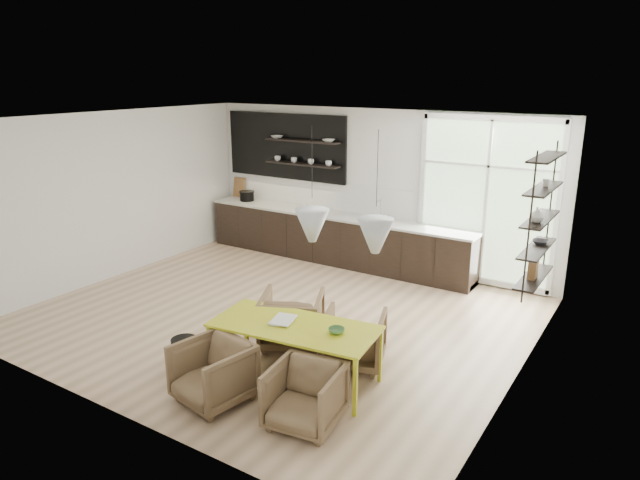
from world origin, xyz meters
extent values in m
cube|color=beige|center=(0.00, 0.00, -0.01)|extent=(7.00, 6.00, 0.01)
cube|color=white|center=(0.00, 3.00, 1.45)|extent=(7.00, 0.02, 2.90)
cube|color=white|center=(-3.50, 0.00, 1.45)|extent=(0.02, 6.00, 2.90)
cube|color=white|center=(3.50, 0.00, 1.45)|extent=(0.02, 6.00, 2.90)
cube|color=white|center=(0.00, 0.00, 2.90)|extent=(7.00, 6.00, 0.01)
cube|color=#B2D1A5|center=(2.15, 2.97, 1.45)|extent=(2.20, 0.02, 2.70)
cube|color=silver|center=(2.15, 2.94, 1.45)|extent=(2.30, 0.08, 2.80)
cone|color=silver|center=(0.95, -0.50, 1.65)|extent=(0.44, 0.44, 0.42)
cone|color=silver|center=(1.85, -0.50, 1.65)|extent=(0.44, 0.44, 0.42)
cylinder|color=black|center=(0.95, -0.50, 2.46)|extent=(0.01, 0.01, 0.89)
cylinder|color=black|center=(1.85, -0.50, 2.46)|extent=(0.01, 0.01, 0.89)
cube|color=black|center=(-0.60, 2.67, 0.45)|extent=(5.50, 0.65, 0.90)
cube|color=beige|center=(-0.60, 2.67, 0.92)|extent=(5.54, 0.69, 0.04)
cube|color=white|center=(-0.60, 2.98, 1.20)|extent=(5.50, 0.02, 0.55)
cube|color=black|center=(-1.95, 2.96, 2.10)|extent=(2.80, 0.06, 1.30)
cube|color=black|center=(-1.45, 2.82, 2.25)|extent=(1.60, 0.28, 0.03)
cube|color=black|center=(-1.45, 2.82, 1.80)|extent=(1.60, 0.28, 0.03)
cube|color=olive|center=(-3.15, 2.90, 1.15)|extent=(0.30, 0.10, 0.42)
cylinder|color=silver|center=(0.30, 2.77, 1.12)|extent=(0.02, 0.02, 0.40)
imported|color=white|center=(-2.05, 2.82, 2.29)|extent=(0.22, 0.22, 0.05)
imported|color=white|center=(-0.85, 2.82, 2.29)|extent=(0.22, 0.22, 0.05)
imported|color=white|center=(-2.05, 2.82, 1.86)|extent=(0.12, 0.12, 0.10)
imported|color=white|center=(-1.65, 2.82, 1.86)|extent=(0.12, 0.12, 0.10)
imported|color=white|center=(-1.25, 2.82, 1.86)|extent=(0.12, 0.12, 0.10)
imported|color=white|center=(-0.85, 2.82, 1.86)|extent=(0.12, 0.12, 0.10)
cylinder|color=black|center=(-2.77, 2.68, 1.03)|extent=(0.30, 0.30, 0.18)
cube|color=black|center=(3.36, 0.60, 1.70)|extent=(0.02, 0.02, 1.90)
cube|color=black|center=(3.36, 1.80, 1.70)|extent=(0.02, 0.02, 1.90)
cube|color=black|center=(3.36, 1.20, 0.90)|extent=(0.26, 1.20, 0.02)
cube|color=black|center=(3.36, 1.20, 1.30)|extent=(0.26, 1.20, 0.02)
cube|color=black|center=(3.36, 1.20, 1.70)|extent=(0.26, 1.20, 0.02)
cube|color=black|center=(3.36, 1.20, 2.10)|extent=(0.26, 1.20, 0.03)
cube|color=black|center=(3.36, 1.20, 2.50)|extent=(0.26, 1.20, 0.03)
imported|color=white|center=(3.36, 0.95, 1.81)|extent=(0.18, 0.18, 0.19)
imported|color=#333338|center=(3.36, 1.40, 1.34)|extent=(0.22, 0.22, 0.05)
imported|color=white|center=(3.36, 1.30, 2.16)|extent=(0.10, 0.10, 0.09)
cube|color=olive|center=(3.36, 1.10, 1.03)|extent=(0.10, 0.18, 0.24)
cube|color=gold|center=(1.29, -1.40, 0.69)|extent=(2.03, 1.10, 0.03)
cube|color=gold|center=(0.42, -1.90, 0.34)|extent=(0.05, 0.05, 0.68)
cube|color=gold|center=(0.32, -1.12, 0.34)|extent=(0.05, 0.05, 0.68)
cube|color=gold|center=(2.25, -1.67, 0.34)|extent=(0.05, 0.05, 0.68)
cube|color=gold|center=(2.16, -0.90, 0.34)|extent=(0.05, 0.05, 0.68)
imported|color=brown|center=(0.74, -0.68, 0.37)|extent=(1.06, 1.07, 0.74)
imported|color=brown|center=(1.69, -0.69, 0.34)|extent=(0.94, 0.95, 0.69)
imported|color=brown|center=(0.79, -2.26, 0.35)|extent=(0.87, 0.89, 0.69)
imported|color=brown|center=(1.89, -2.09, 0.33)|extent=(0.80, 0.81, 0.66)
cylinder|color=black|center=(0.04, -1.95, 0.42)|extent=(0.32, 0.32, 0.02)
cylinder|color=black|center=(0.04, -1.95, 0.12)|extent=(0.34, 0.34, 0.01)
cylinder|color=black|center=(0.18, -1.99, 0.21)|extent=(0.01, 0.01, 0.42)
cylinder|color=black|center=(0.09, -1.81, 0.21)|extent=(0.01, 0.01, 0.42)
cylinder|color=black|center=(-0.10, -1.90, 0.21)|extent=(0.01, 0.01, 0.42)
cylinder|color=black|center=(-0.01, -2.09, 0.21)|extent=(0.01, 0.01, 0.42)
imported|color=white|center=(0.99, -1.42, 0.72)|extent=(0.32, 0.39, 0.03)
imported|color=#477844|center=(1.80, -1.31, 0.74)|extent=(0.21, 0.21, 0.06)
camera|label=1|loc=(4.78, -6.34, 3.52)|focal=32.00mm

